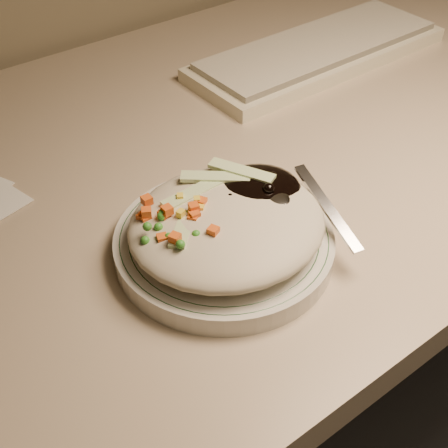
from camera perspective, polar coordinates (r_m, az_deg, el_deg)
desk at (r=0.89m, az=-0.97°, el=-3.71°), size 1.40×0.70×0.74m
plate at (r=0.61m, az=-0.00°, el=-1.85°), size 0.21×0.21×0.02m
plate_rim at (r=0.60m, az=-0.00°, el=-1.15°), size 0.20×0.20×0.00m
meal at (r=0.59m, az=0.38°, el=0.54°), size 0.20×0.19×0.05m
keyboard at (r=0.97m, az=8.61°, el=15.31°), size 0.41×0.15×0.03m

